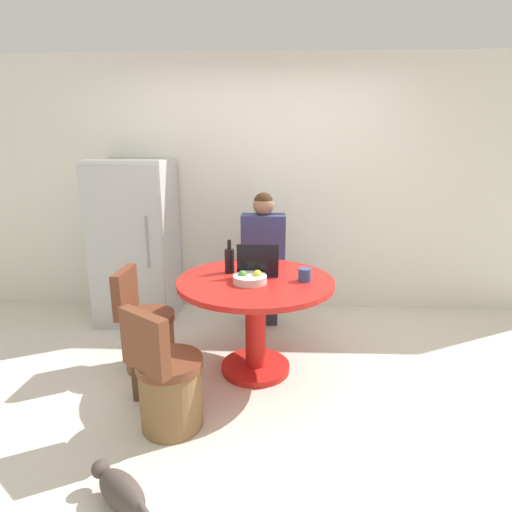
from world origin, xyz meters
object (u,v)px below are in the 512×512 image
(fruit_bowl, at_px, (250,278))
(cat, at_px, (120,490))
(refrigerator, at_px, (136,242))
(chair_near_left_corner, at_px, (168,387))
(laptop, at_px, (258,268))
(person_seated, at_px, (263,256))
(chair_left_side, at_px, (147,335))
(dining_table, at_px, (255,305))
(bottle, at_px, (229,260))
(handbag, at_px, (157,380))

(fruit_bowl, relative_size, cat, 0.66)
(refrigerator, relative_size, fruit_bowl, 6.54)
(refrigerator, bearing_deg, cat, -74.64)
(refrigerator, height_order, chair_near_left_corner, refrigerator)
(laptop, distance_m, fruit_bowl, 0.21)
(fruit_bowl, bearing_deg, person_seated, 85.04)
(chair_left_side, height_order, chair_near_left_corner, same)
(chair_left_side, bearing_deg, cat, -168.14)
(refrigerator, distance_m, cat, 2.46)
(chair_near_left_corner, height_order, fruit_bowl, fruit_bowl)
(dining_table, xyz_separation_m, chair_near_left_corner, (-0.51, -0.69, -0.27))
(refrigerator, relative_size, dining_table, 1.37)
(dining_table, bearing_deg, bottle, 143.72)
(refrigerator, relative_size, bottle, 6.09)
(chair_left_side, height_order, fruit_bowl, fruit_bowl)
(refrigerator, xyz_separation_m, person_seated, (1.27, -0.19, -0.08))
(cat, bearing_deg, laptop, -78.44)
(cat, relative_size, handbag, 1.24)
(cat, bearing_deg, chair_left_side, -43.37)
(dining_table, bearing_deg, person_seated, 87.02)
(person_seated, distance_m, handbag, 1.50)
(dining_table, relative_size, laptop, 3.75)
(laptop, height_order, fruit_bowl, laptop)
(refrigerator, relative_size, laptop, 5.14)
(refrigerator, xyz_separation_m, chair_left_side, (0.37, -0.99, -0.52))
(dining_table, xyz_separation_m, chair_left_side, (-0.85, 0.01, -0.27))
(fruit_bowl, distance_m, handbag, 0.96)
(chair_left_side, relative_size, bottle, 3.09)
(fruit_bowl, distance_m, cat, 1.48)
(fruit_bowl, bearing_deg, bottle, 125.35)
(refrigerator, distance_m, laptop, 1.53)
(person_seated, bearing_deg, handbag, 58.83)
(refrigerator, xyz_separation_m, bottle, (1.02, -0.85, 0.06))
(chair_left_side, relative_size, laptop, 2.60)
(laptop, bearing_deg, cat, 65.92)
(laptop, distance_m, bottle, 0.23)
(bottle, bearing_deg, fruit_bowl, -54.65)
(chair_left_side, relative_size, person_seated, 0.61)
(dining_table, xyz_separation_m, person_seated, (0.04, 0.81, 0.17))
(handbag, bearing_deg, person_seated, 58.83)
(refrigerator, distance_m, person_seated, 1.29)
(chair_left_side, xyz_separation_m, chair_near_left_corner, (0.35, -0.70, 0.00))
(refrigerator, xyz_separation_m, cat, (0.62, -2.27, -0.71))
(dining_table, relative_size, chair_left_side, 1.44)
(chair_near_left_corner, relative_size, handbag, 2.70)
(dining_table, relative_size, person_seated, 0.89)
(refrigerator, height_order, dining_table, refrigerator)
(refrigerator, height_order, fruit_bowl, refrigerator)
(refrigerator, bearing_deg, chair_left_side, -69.23)
(laptop, xyz_separation_m, handbag, (-0.69, -0.49, -0.68))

